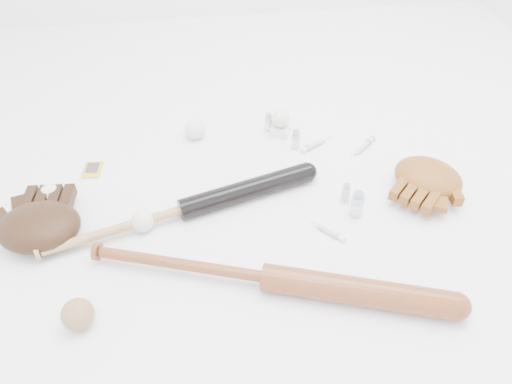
{
  "coord_description": "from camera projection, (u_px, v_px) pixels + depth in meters",
  "views": [
    {
      "loc": [
        -0.13,
        -1.08,
        1.07
      ],
      "look_at": [
        0.04,
        0.03,
        0.06
      ],
      "focal_mm": 35.0,
      "sensor_mm": 36.0,
      "label": 1
    }
  ],
  "objects": [
    {
      "name": "bat_dark",
      "position": [
        183.0,
        209.0,
        1.49
      ],
      "size": [
        0.88,
        0.31,
        0.07
      ],
      "primitive_type": null,
      "rotation": [
        0.0,
        0.0,
        0.28
      ],
      "color": "black",
      "rests_on": "ground"
    },
    {
      "name": "bat_wood",
      "position": [
        266.0,
        277.0,
        1.29
      ],
      "size": [
        0.98,
        0.4,
        0.07
      ],
      "primitive_type": null,
      "rotation": [
        0.0,
        0.0,
        -0.34
      ],
      "color": "brown",
      "rests_on": "ground"
    },
    {
      "name": "glove_dark",
      "position": [
        39.0,
        226.0,
        1.41
      ],
      "size": [
        0.3,
        0.3,
        0.1
      ],
      "primitive_type": null,
      "rotation": [
        0.0,
        0.0,
        -0.08
      ],
      "color": "black",
      "rests_on": "ground"
    },
    {
      "name": "glove_tan",
      "position": [
        428.0,
        177.0,
        1.58
      ],
      "size": [
        0.36,
        0.36,
        0.09
      ],
      "primitive_type": null,
      "rotation": [
        0.0,
        0.0,
        2.37
      ],
      "color": "brown",
      "rests_on": "ground"
    },
    {
      "name": "trading_card",
      "position": [
        92.0,
        170.0,
        1.67
      ],
      "size": [
        0.07,
        0.09,
        0.0
      ],
      "primitive_type": "cube",
      "rotation": [
        0.0,
        0.0,
        -0.1
      ],
      "color": "gold",
      "rests_on": "ground"
    },
    {
      "name": "pedestal",
      "position": [
        280.0,
        130.0,
        1.82
      ],
      "size": [
        0.08,
        0.08,
        0.04
      ],
      "primitive_type": "cube",
      "rotation": [
        0.0,
        0.0,
        -0.4
      ],
      "color": "white",
      "rests_on": "ground"
    },
    {
      "name": "baseball_on_pedestal",
      "position": [
        281.0,
        119.0,
        1.79
      ],
      "size": [
        0.06,
        0.06,
        0.06
      ],
      "primitive_type": "sphere",
      "color": "silver",
      "rests_on": "pedestal"
    },
    {
      "name": "baseball_left",
      "position": [
        51.0,
        196.0,
        1.53
      ],
      "size": [
        0.07,
        0.07,
        0.07
      ],
      "primitive_type": "sphere",
      "color": "silver",
      "rests_on": "ground"
    },
    {
      "name": "baseball_upper",
      "position": [
        195.0,
        129.0,
        1.79
      ],
      "size": [
        0.08,
        0.08,
        0.08
      ],
      "primitive_type": "sphere",
      "color": "silver",
      "rests_on": "ground"
    },
    {
      "name": "baseball_mid",
      "position": [
        142.0,
        221.0,
        1.45
      ],
      "size": [
        0.07,
        0.07,
        0.07
      ],
      "primitive_type": "sphere",
      "color": "silver",
      "rests_on": "ground"
    },
    {
      "name": "baseball_aged",
      "position": [
        78.0,
        314.0,
        1.21
      ],
      "size": [
        0.08,
        0.08,
        0.08
      ],
      "primitive_type": "sphere",
      "color": "#936E46",
      "rests_on": "ground"
    },
    {
      "name": "syringe_1",
      "position": [
        328.0,
        231.0,
        1.46
      ],
      "size": [
        0.11,
        0.12,
        0.02
      ],
      "primitive_type": null,
      "rotation": [
        0.0,
        0.0,
        2.29
      ],
      "color": "#ADBCC6",
      "rests_on": "ground"
    },
    {
      "name": "syringe_2",
      "position": [
        315.0,
        144.0,
        1.77
      ],
      "size": [
        0.15,
        0.1,
        0.02
      ],
      "primitive_type": null,
      "rotation": [
        0.0,
        0.0,
        0.54
      ],
      "color": "#ADBCC6",
      "rests_on": "ground"
    },
    {
      "name": "syringe_3",
      "position": [
        389.0,
        291.0,
        1.3
      ],
      "size": [
        0.13,
        0.11,
        0.02
      ],
      "primitive_type": null,
      "rotation": [
        0.0,
        0.0,
        -0.67
      ],
      "color": "#ADBCC6",
      "rests_on": "ground"
    },
    {
      "name": "syringe_4",
      "position": [
        363.0,
        147.0,
        1.76
      ],
      "size": [
        0.14,
        0.13,
        0.02
      ],
      "primitive_type": null,
      "rotation": [
        0.0,
        0.0,
        3.86
      ],
      "color": "#ADBCC6",
      "rests_on": "ground"
    },
    {
      "name": "vial_0",
      "position": [
        296.0,
        139.0,
        1.75
      ],
      "size": [
        0.03,
        0.03,
        0.07
      ],
      "primitive_type": "cylinder",
      "color": "silver",
      "rests_on": "ground"
    },
    {
      "name": "vial_1",
      "position": [
        268.0,
        122.0,
        1.83
      ],
      "size": [
        0.03,
        0.03,
        0.07
      ],
      "primitive_type": "cylinder",
      "color": "silver",
      "rests_on": "ground"
    },
    {
      "name": "vial_2",
      "position": [
        346.0,
        193.0,
        1.54
      ],
      "size": [
        0.03,
        0.03,
        0.07
      ],
      "primitive_type": "cylinder",
      "color": "silver",
      "rests_on": "ground"
    },
    {
      "name": "vial_3",
      "position": [
        357.0,
        204.0,
        1.49
      ],
      "size": [
        0.04,
        0.04,
        0.09
      ],
      "primitive_type": "cylinder",
      "color": "silver",
      "rests_on": "ground"
    }
  ]
}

